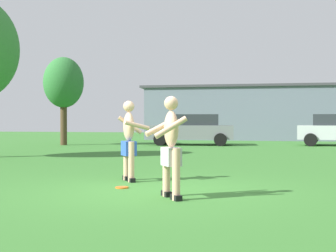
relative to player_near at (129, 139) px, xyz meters
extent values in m
plane|color=#38752D|center=(0.91, -1.31, -0.91)|extent=(80.00, 80.00, 0.00)
cube|color=black|center=(-0.10, 0.15, -0.86)|extent=(0.23, 0.28, 0.09)
cylinder|color=#E0AD89|center=(-0.10, 0.15, -0.48)|extent=(0.13, 0.13, 0.85)
cube|color=black|center=(0.09, -0.15, -0.86)|extent=(0.23, 0.28, 0.09)
cylinder|color=#E0AD89|center=(0.09, -0.15, -0.48)|extent=(0.13, 0.13, 0.85)
cube|color=blue|center=(-0.01, 0.00, -0.21)|extent=(0.41, 0.45, 0.31)
ellipsoid|color=#E0AD89|center=(-0.01, 0.00, 0.25)|extent=(0.38, 0.43, 0.62)
cylinder|color=#E0AD89|center=(-0.05, 0.25, 0.28)|extent=(0.53, 0.28, 0.41)
cylinder|color=#E0AD89|center=(0.21, -0.15, 0.28)|extent=(0.48, 0.48, 0.22)
sphere|color=#E0AD89|center=(-0.01, 0.00, 0.68)|extent=(0.24, 0.24, 0.24)
cube|color=black|center=(1.45, -2.23, -0.86)|extent=(0.23, 0.28, 0.09)
cylinder|color=#E0AD89|center=(1.45, -2.23, -0.48)|extent=(0.13, 0.13, 0.85)
cube|color=black|center=(1.21, -1.86, -0.86)|extent=(0.23, 0.28, 0.09)
cylinder|color=#E0AD89|center=(1.21, -1.86, -0.48)|extent=(0.13, 0.13, 0.85)
cube|color=#B7B7BC|center=(1.33, -2.05, -0.21)|extent=(0.40, 0.44, 0.30)
ellipsoid|color=#E0AD89|center=(1.33, -2.05, 0.25)|extent=(0.38, 0.42, 0.61)
cylinder|color=#E0AD89|center=(1.37, -2.30, 0.28)|extent=(0.54, 0.30, 0.37)
cylinder|color=#E0AD89|center=(1.12, -1.90, 0.28)|extent=(0.51, 0.40, 0.33)
sphere|color=#E0AD89|center=(1.33, -2.05, 0.67)|extent=(0.23, 0.23, 0.23)
cylinder|color=orange|center=(0.17, -1.06, -0.89)|extent=(0.25, 0.25, 0.03)
cylinder|color=black|center=(5.10, 16.71, -0.59)|extent=(0.66, 0.29, 0.64)
cylinder|color=black|center=(4.89, 14.93, -0.59)|extent=(0.66, 0.29, 0.64)
cube|color=slate|center=(-1.06, 14.90, -0.24)|extent=(4.46, 2.22, 0.70)
cube|color=#282D33|center=(-0.86, 14.92, 0.39)|extent=(2.55, 1.82, 0.56)
cylinder|color=black|center=(-2.47, 13.85, -0.59)|extent=(0.66, 0.28, 0.64)
cylinder|color=black|center=(-2.65, 15.64, -0.59)|extent=(0.66, 0.28, 0.64)
cylinder|color=black|center=(0.53, 14.15, -0.59)|extent=(0.66, 0.28, 0.64)
cylinder|color=black|center=(0.35, 15.94, -0.59)|extent=(0.66, 0.28, 0.64)
cube|color=slate|center=(1.80, 23.50, 0.77)|extent=(13.70, 5.81, 3.36)
cube|color=#3F3F44|center=(1.80, 23.50, 2.54)|extent=(14.25, 6.04, 0.16)
cylinder|color=#4C3823|center=(-7.48, 13.51, 0.25)|extent=(0.34, 0.34, 2.31)
ellipsoid|color=#2D7033|center=(-7.48, 13.51, 2.32)|extent=(2.06, 2.06, 2.60)
camera|label=1|loc=(2.94, -9.98, 0.40)|focal=52.26mm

